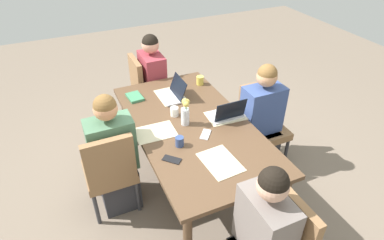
{
  "coord_description": "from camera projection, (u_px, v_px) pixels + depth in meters",
  "views": [
    {
      "loc": [
        2.26,
        -1.01,
        2.49
      ],
      "look_at": [
        0.0,
        0.0,
        0.78
      ],
      "focal_mm": 30.65,
      "sensor_mm": 36.0,
      "label": 1
    }
  ],
  "objects": [
    {
      "name": "coffee_mug_near_right",
      "position": [
        180.0,
        141.0,
        2.76
      ],
      "size": [
        0.07,
        0.07,
        0.09
      ],
      "primitive_type": "cylinder",
      "color": "#33477A",
      "rests_on": "dining_table"
    },
    {
      "name": "placemat_far_left_far",
      "position": [
        226.0,
        116.0,
        3.16
      ],
      "size": [
        0.28,
        0.38,
        0.0
      ],
      "primitive_type": "cube",
      "rotation": [
        0.0,
        0.0,
        -1.64
      ],
      "color": "beige",
      "rests_on": "dining_table"
    },
    {
      "name": "placemat_near_left_mid",
      "position": [
        155.0,
        132.0,
        2.94
      ],
      "size": [
        0.27,
        0.37,
        0.0
      ],
      "primitive_type": "cube",
      "rotation": [
        0.0,
        0.0,
        1.54
      ],
      "color": "beige",
      "rests_on": "dining_table"
    },
    {
      "name": "coffee_mug_centre_left",
      "position": [
        200.0,
        80.0,
        3.66
      ],
      "size": [
        0.08,
        0.08,
        0.1
      ],
      "primitive_type": "cylinder",
      "color": "#DBC64C",
      "rests_on": "dining_table"
    },
    {
      "name": "person_far_left_far",
      "position": [
        260.0,
        123.0,
        3.41
      ],
      "size": [
        0.36,
        0.4,
        1.19
      ],
      "color": "#2D2D33",
      "rests_on": "ground_plane"
    },
    {
      "name": "laptop_head_left_left_near",
      "position": [
        174.0,
        94.0,
        3.43
      ],
      "size": [
        0.32,
        0.22,
        0.2
      ],
      "color": "silver",
      "rests_on": "dining_table"
    },
    {
      "name": "phone_black",
      "position": [
        172.0,
        159.0,
        2.63
      ],
      "size": [
        0.16,
        0.16,
        0.01
      ],
      "primitive_type": "cube",
      "rotation": [
        0.0,
        0.0,
        0.77
      ],
      "color": "black",
      "rests_on": "dining_table"
    },
    {
      "name": "laptop_far_left_far",
      "position": [
        227.0,
        114.0,
        3.11
      ],
      "size": [
        0.22,
        0.32,
        0.21
      ],
      "color": "silver",
      "rests_on": "dining_table"
    },
    {
      "name": "placemat_head_right_right_near",
      "position": [
        220.0,
        162.0,
        2.61
      ],
      "size": [
        0.38,
        0.28,
        0.0
      ],
      "primitive_type": "cube",
      "rotation": [
        0.0,
        0.0,
        3.21
      ],
      "color": "beige",
      "rests_on": "dining_table"
    },
    {
      "name": "phone_silver",
      "position": [
        206.0,
        134.0,
        2.91
      ],
      "size": [
        0.16,
        0.15,
        0.01
      ],
      "primitive_type": "cube",
      "rotation": [
        0.0,
        0.0,
        2.44
      ],
      "color": "silver",
      "rests_on": "dining_table"
    },
    {
      "name": "placemat_head_left_left_near",
      "position": [
        171.0,
        96.0,
        3.47
      ],
      "size": [
        0.36,
        0.27,
        0.0
      ],
      "primitive_type": "cube",
      "rotation": [
        0.0,
        0.0,
        0.02
      ],
      "color": "beige",
      "rests_on": "dining_table"
    },
    {
      "name": "book_red_cover",
      "position": [
        135.0,
        97.0,
        3.43
      ],
      "size": [
        0.21,
        0.16,
        0.03
      ],
      "primitive_type": "cube",
      "rotation": [
        0.0,
        0.0,
        0.08
      ],
      "color": "#3D7F56",
      "rests_on": "dining_table"
    },
    {
      "name": "person_head_left_left_near",
      "position": [
        153.0,
        86.0,
        4.07
      ],
      "size": [
        0.4,
        0.36,
        1.19
      ],
      "color": "#2D2D33",
      "rests_on": "ground_plane"
    },
    {
      "name": "coffee_mug_near_left",
      "position": [
        174.0,
        112.0,
        3.14
      ],
      "size": [
        0.08,
        0.08,
        0.09
      ],
      "primitive_type": "cylinder",
      "color": "white",
      "rests_on": "dining_table"
    },
    {
      "name": "chair_far_left_far",
      "position": [
        261.0,
        120.0,
        3.5
      ],
      "size": [
        0.44,
        0.44,
        0.9
      ],
      "color": "olive",
      "rests_on": "ground_plane"
    },
    {
      "name": "ground_plane",
      "position": [
        192.0,
        181.0,
        3.46
      ],
      "size": [
        10.0,
        10.0,
        0.0
      ],
      "primitive_type": "plane",
      "color": "#756656"
    },
    {
      "name": "chair_near_left_mid",
      "position": [
        110.0,
        169.0,
        2.88
      ],
      "size": [
        0.44,
        0.44,
        0.9
      ],
      "color": "olive",
      "rests_on": "ground_plane"
    },
    {
      "name": "person_near_left_mid",
      "position": [
        114.0,
        160.0,
        2.95
      ],
      "size": [
        0.36,
        0.4,
        1.19
      ],
      "color": "#2D2D33",
      "rests_on": "ground_plane"
    },
    {
      "name": "flower_vase",
      "position": [
        185.0,
        111.0,
        2.96
      ],
      "size": [
        0.09,
        0.08,
        0.27
      ],
      "color": "silver",
      "rests_on": "dining_table"
    },
    {
      "name": "chair_head_left_left_near",
      "position": [
        146.0,
        87.0,
        4.1
      ],
      "size": [
        0.44,
        0.44,
        0.9
      ],
      "color": "olive",
      "rests_on": "ground_plane"
    },
    {
      "name": "dining_table",
      "position": [
        192.0,
        131.0,
        3.08
      ],
      "size": [
        1.94,
        1.03,
        0.73
      ],
      "color": "brown",
      "rests_on": "ground_plane"
    }
  ]
}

